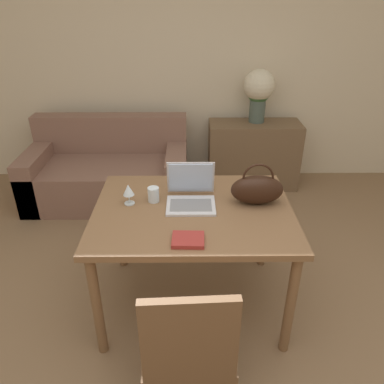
% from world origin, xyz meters
% --- Properties ---
extents(ground_plane, '(14.00, 14.00, 0.00)m').
position_xyz_m(ground_plane, '(0.00, 0.00, 0.00)').
color(ground_plane, '#846647').
extents(wall_back, '(10.00, 0.06, 2.70)m').
position_xyz_m(wall_back, '(0.00, 2.75, 1.35)').
color(wall_back, beige).
rests_on(wall_back, ground_plane).
extents(dining_table, '(1.25, 0.95, 0.78)m').
position_xyz_m(dining_table, '(-0.08, 0.59, 0.69)').
color(dining_table, brown).
rests_on(dining_table, ground_plane).
extents(chair, '(0.46, 0.46, 0.92)m').
position_xyz_m(chair, '(-0.11, -0.21, 0.50)').
color(chair, brown).
rests_on(chair, ground_plane).
extents(couch, '(1.63, 0.86, 0.82)m').
position_xyz_m(couch, '(-0.95, 2.16, 0.28)').
color(couch, '#7F5B4C').
rests_on(couch, ground_plane).
extents(sideboard, '(0.98, 0.40, 0.73)m').
position_xyz_m(sideboard, '(0.61, 2.43, 0.37)').
color(sideboard, brown).
rests_on(sideboard, ground_plane).
extents(laptop, '(0.31, 0.30, 0.25)m').
position_xyz_m(laptop, '(-0.09, 0.69, 0.84)').
color(laptop, silver).
rests_on(laptop, dining_table).
extents(drinking_glass, '(0.07, 0.07, 0.10)m').
position_xyz_m(drinking_glass, '(-0.33, 0.69, 0.83)').
color(drinking_glass, silver).
rests_on(drinking_glass, dining_table).
extents(wine_glass, '(0.07, 0.07, 0.14)m').
position_xyz_m(wine_glass, '(-0.48, 0.66, 0.87)').
color(wine_glass, silver).
rests_on(wine_glass, dining_table).
extents(handbag, '(0.33, 0.15, 0.28)m').
position_xyz_m(handbag, '(0.33, 0.66, 0.88)').
color(handbag, black).
rests_on(handbag, dining_table).
extents(flower_vase, '(0.32, 0.32, 0.55)m').
position_xyz_m(flower_vase, '(0.63, 2.48, 1.07)').
color(flower_vase, '#47564C').
rests_on(flower_vase, sideboard).
extents(book, '(0.18, 0.15, 0.02)m').
position_xyz_m(book, '(-0.11, 0.24, 0.79)').
color(book, maroon).
rests_on(book, dining_table).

